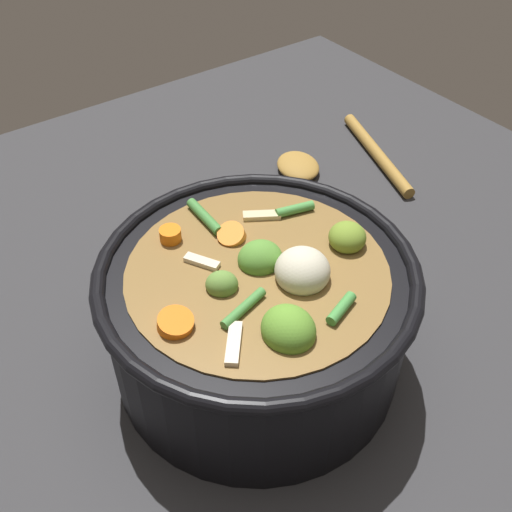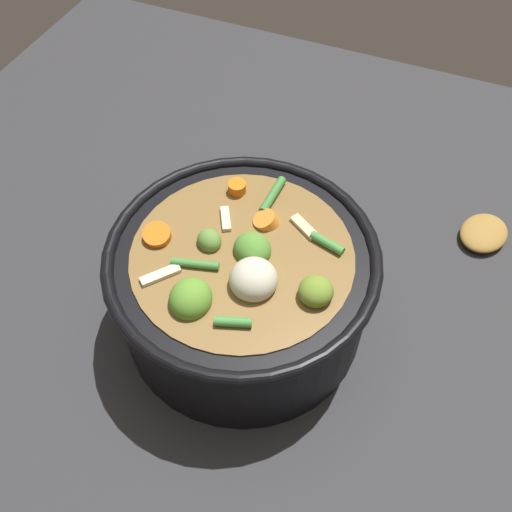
% 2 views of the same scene
% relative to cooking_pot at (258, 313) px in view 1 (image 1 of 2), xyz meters
% --- Properties ---
extents(ground_plane, '(1.10, 1.10, 0.00)m').
position_rel_cooking_pot_xyz_m(ground_plane, '(-0.00, 0.00, -0.06)').
color(ground_plane, '#2D2D30').
extents(cooking_pot, '(0.27, 0.27, 0.14)m').
position_rel_cooking_pot_xyz_m(cooking_pot, '(0.00, 0.00, 0.00)').
color(cooking_pot, black).
rests_on(cooking_pot, ground_plane).
extents(wooden_spoon, '(0.19, 0.19, 0.02)m').
position_rel_cooking_pot_xyz_m(wooden_spoon, '(0.28, 0.21, -0.06)').
color(wooden_spoon, olive).
rests_on(wooden_spoon, ground_plane).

